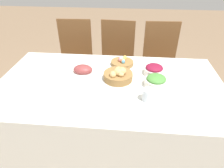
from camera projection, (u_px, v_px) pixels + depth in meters
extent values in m
plane|color=#7F664C|center=(110.00, 142.00, 2.08)|extent=(12.00, 12.00, 0.00)
cube|color=silver|center=(110.00, 116.00, 1.87)|extent=(1.89, 1.05, 0.74)
cylinder|color=brown|center=(58.00, 88.00, 2.52)|extent=(0.03, 0.03, 0.45)
cylinder|color=brown|center=(88.00, 89.00, 2.50)|extent=(0.03, 0.03, 0.45)
cylinder|color=brown|center=(65.00, 72.00, 2.84)|extent=(0.03, 0.03, 0.45)
cylinder|color=brown|center=(92.00, 73.00, 2.82)|extent=(0.03, 0.03, 0.45)
cube|color=brown|center=(74.00, 64.00, 2.54)|extent=(0.43, 0.43, 0.02)
cube|color=brown|center=(75.00, 39.00, 2.56)|extent=(0.42, 0.03, 0.51)
cylinder|color=brown|center=(97.00, 89.00, 2.50)|extent=(0.03, 0.03, 0.45)
cylinder|color=brown|center=(128.00, 92.00, 2.44)|extent=(0.03, 0.03, 0.45)
cylinder|color=brown|center=(103.00, 73.00, 2.82)|extent=(0.03, 0.03, 0.45)
cylinder|color=brown|center=(131.00, 76.00, 2.76)|extent=(0.03, 0.03, 0.45)
cube|color=brown|center=(115.00, 66.00, 2.50)|extent=(0.45, 0.45, 0.02)
cube|color=brown|center=(118.00, 40.00, 2.52)|extent=(0.42, 0.05, 0.51)
cylinder|color=brown|center=(145.00, 93.00, 2.43)|extent=(0.03, 0.03, 0.45)
cylinder|color=brown|center=(177.00, 93.00, 2.42)|extent=(0.03, 0.03, 0.45)
cylinder|color=brown|center=(142.00, 76.00, 2.75)|extent=(0.03, 0.03, 0.45)
cylinder|color=brown|center=(170.00, 77.00, 2.74)|extent=(0.03, 0.03, 0.45)
cube|color=brown|center=(161.00, 68.00, 2.46)|extent=(0.44, 0.44, 0.02)
cube|color=brown|center=(161.00, 42.00, 2.48)|extent=(0.42, 0.04, 0.51)
cylinder|color=olive|center=(118.00, 76.00, 1.69)|extent=(0.25, 0.25, 0.06)
ellipsoid|color=tan|center=(118.00, 72.00, 1.64)|extent=(0.10, 0.09, 0.06)
ellipsoid|color=tan|center=(118.00, 70.00, 1.68)|extent=(0.08, 0.08, 0.06)
ellipsoid|color=tan|center=(122.00, 71.00, 1.65)|extent=(0.09, 0.10, 0.06)
ellipsoid|color=tan|center=(120.00, 74.00, 1.64)|extent=(0.09, 0.09, 0.05)
ellipsoid|color=tan|center=(113.00, 74.00, 1.63)|extent=(0.06, 0.08, 0.06)
ellipsoid|color=tan|center=(120.00, 70.00, 1.69)|extent=(0.10, 0.10, 0.05)
ellipsoid|color=tan|center=(119.00, 71.00, 1.68)|extent=(0.08, 0.08, 0.06)
cylinder|color=olive|center=(122.00, 63.00, 1.93)|extent=(0.22, 0.22, 0.03)
ellipsoid|color=pink|center=(122.00, 59.00, 1.92)|extent=(0.04, 0.04, 0.05)
ellipsoid|color=#60B2E0|center=(123.00, 61.00, 1.88)|extent=(0.04, 0.04, 0.05)
ellipsoid|color=#F29E4C|center=(123.00, 59.00, 1.91)|extent=(0.04, 0.04, 0.05)
ellipsoid|color=#F4D151|center=(125.00, 58.00, 1.95)|extent=(0.03, 0.03, 0.04)
ellipsoid|color=pink|center=(122.00, 60.00, 1.91)|extent=(0.04, 0.04, 0.05)
ellipsoid|color=pink|center=(120.00, 59.00, 1.91)|extent=(0.04, 0.04, 0.05)
ellipsoid|color=#F29E4C|center=(123.00, 61.00, 1.88)|extent=(0.04, 0.04, 0.05)
ellipsoid|color=silver|center=(83.00, 72.00, 1.80)|extent=(0.26, 0.18, 0.01)
ellipsoid|color=brown|center=(83.00, 70.00, 1.79)|extent=(0.17, 0.13, 0.08)
cylinder|color=silver|center=(156.00, 83.00, 1.61)|extent=(0.18, 0.18, 0.06)
ellipsoid|color=#478438|center=(156.00, 79.00, 1.59)|extent=(0.16, 0.16, 0.05)
cylinder|color=silver|center=(154.00, 71.00, 1.77)|extent=(0.18, 0.18, 0.05)
ellipsoid|color=maroon|center=(154.00, 68.00, 1.75)|extent=(0.15, 0.15, 0.05)
cylinder|color=silver|center=(114.00, 111.00, 1.36)|extent=(0.26, 0.26, 0.01)
cube|color=silver|center=(91.00, 110.00, 1.37)|extent=(0.01, 0.18, 0.00)
cube|color=silver|center=(136.00, 113.00, 1.35)|extent=(0.01, 0.18, 0.00)
cube|color=silver|center=(141.00, 113.00, 1.35)|extent=(0.01, 0.18, 0.00)
cylinder|color=silver|center=(148.00, 95.00, 1.44)|extent=(0.08, 0.08, 0.10)
cube|color=silver|center=(79.00, 93.00, 1.51)|extent=(0.11, 0.07, 0.03)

